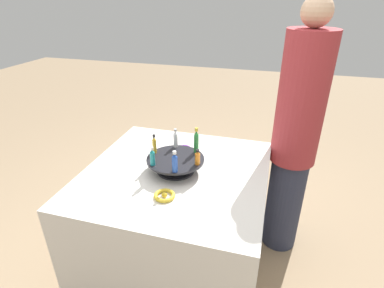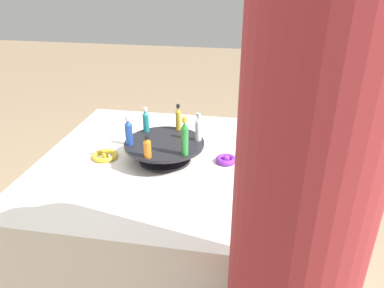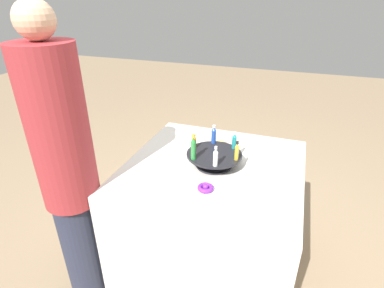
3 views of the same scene
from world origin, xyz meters
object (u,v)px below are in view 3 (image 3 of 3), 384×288
at_px(bottle_orange, 194,142).
at_px(bottle_clear, 216,157).
at_px(ribbon_bow_gold, 220,145).
at_px(bottle_blue, 214,135).
at_px(bottle_teal, 234,141).
at_px(display_stand, 214,158).
at_px(ribbon_bow_purple, 205,188).
at_px(bottle_gold, 237,151).
at_px(person_figure, 69,176).
at_px(bottle_green, 193,148).

bearing_deg(bottle_orange, bottle_clear, -42.22).
bearing_deg(ribbon_bow_gold, bottle_blue, -98.18).
xyz_separation_m(bottle_clear, bottle_teal, (0.05, 0.23, -0.00)).
bearing_deg(bottle_clear, bottle_teal, 77.78).
bearing_deg(display_stand, ribbon_bow_purple, -84.24).
bearing_deg(bottle_orange, bottle_gold, -12.22).
relative_size(bottle_clear, bottle_teal, 1.10).
xyz_separation_m(bottle_orange, bottle_teal, (0.22, 0.07, 0.01)).
height_order(bottle_teal, person_figure, person_figure).
distance_m(display_stand, bottle_teal, 0.16).
bearing_deg(ribbon_bow_purple, bottle_teal, 79.12).
bearing_deg(person_figure, ribbon_bow_gold, 13.33).
relative_size(bottle_clear, bottle_blue, 0.99).
relative_size(bottle_orange, bottle_green, 0.58).
distance_m(bottle_clear, bottle_teal, 0.24).
height_order(bottle_orange, ribbon_bow_purple, bottle_orange).
bearing_deg(display_stand, bottle_blue, 107.78).
relative_size(bottle_green, bottle_teal, 1.43).
bearing_deg(bottle_blue, bottle_clear, -72.22).
xyz_separation_m(display_stand, bottle_blue, (-0.04, 0.13, 0.08)).
height_order(bottle_clear, person_figure, person_figure).
height_order(bottle_green, bottle_gold, bottle_green).
distance_m(bottle_green, ribbon_bow_gold, 0.38).
bearing_deg(bottle_green, bottle_gold, 17.78).
distance_m(bottle_clear, ribbon_bow_purple, 0.17).
xyz_separation_m(ribbon_bow_gold, ribbon_bow_purple, (0.05, -0.49, 0.00)).
relative_size(bottle_orange, person_figure, 0.05).
distance_m(display_stand, bottle_gold, 0.16).
height_order(bottle_gold, bottle_blue, bottle_blue).
distance_m(ribbon_bow_gold, person_figure, 0.94).
distance_m(bottle_orange, bottle_gold, 0.27).
bearing_deg(bottle_gold, bottle_clear, -132.22).
bearing_deg(bottle_clear, ribbon_bow_gold, 100.02).
bearing_deg(bottle_gold, bottle_teal, 107.78).
relative_size(bottle_teal, ribbon_bow_purple, 1.24).
xyz_separation_m(display_stand, person_figure, (-0.64, -0.45, 0.01)).
height_order(bottle_blue, ribbon_bow_gold, bottle_blue).
bearing_deg(bottle_orange, display_stand, -12.22).
bearing_deg(person_figure, bottle_blue, 8.92).
bearing_deg(bottle_teal, bottle_green, -132.22).
bearing_deg(display_stand, bottle_gold, -12.22).
xyz_separation_m(bottle_gold, bottle_teal, (-0.04, 0.13, -0.00)).
distance_m(bottle_teal, bottle_blue, 0.14).
xyz_separation_m(display_stand, ribbon_bow_gold, (-0.02, 0.25, -0.04)).
bearing_deg(display_stand, ribbon_bow_gold, 95.76).
bearing_deg(bottle_gold, bottle_green, -162.22).
xyz_separation_m(bottle_blue, person_figure, (-0.60, -0.58, -0.07)).
height_order(display_stand, bottle_teal, bottle_teal).
distance_m(bottle_teal, person_figure, 0.92).
bearing_deg(bottle_blue, display_stand, -72.22).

